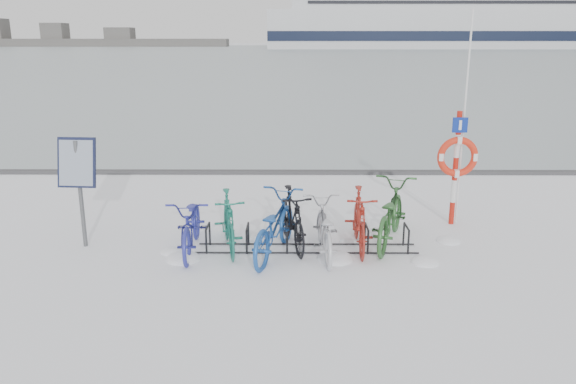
{
  "coord_description": "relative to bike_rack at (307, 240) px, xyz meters",
  "views": [
    {
      "loc": [
        -0.28,
        -9.6,
        3.72
      ],
      "look_at": [
        -0.35,
        0.6,
        0.92
      ],
      "focal_mm": 35.0,
      "sensor_mm": 36.0,
      "label": 1
    }
  ],
  "objects": [
    {
      "name": "snow_drifts",
      "position": [
        0.12,
        -0.14,
        -0.18
      ],
      "size": [
        5.58,
        1.87,
        0.23
      ],
      "color": "white",
      "rests_on": "ground"
    },
    {
      "name": "ice_sheet",
      "position": [
        0.0,
        155.0,
        -0.17
      ],
      "size": [
        400.0,
        298.0,
        0.02
      ],
      "primitive_type": "cube",
      "color": "#A5B4BB",
      "rests_on": "ground"
    },
    {
      "name": "quay_edge",
      "position": [
        0.0,
        5.9,
        -0.13
      ],
      "size": [
        400.0,
        0.25,
        0.1
      ],
      "primitive_type": "cube",
      "color": "#3F3F42",
      "rests_on": "ground"
    },
    {
      "name": "bike_4",
      "position": [
        0.29,
        -0.21,
        0.32
      ],
      "size": [
        0.77,
        1.95,
        1.01
      ],
      "primitive_type": "imported",
      "rotation": [
        0.0,
        0.0,
        3.19
      ],
      "color": "silver",
      "rests_on": "ground"
    },
    {
      "name": "cruise_ferry",
      "position": [
        68.03,
        204.62,
        13.73
      ],
      "size": [
        155.38,
        29.27,
        51.06
      ],
      "color": "silver",
      "rests_on": "ground"
    },
    {
      "name": "shoreline",
      "position": [
        -122.02,
        260.0,
        2.61
      ],
      "size": [
        180.0,
        12.0,
        9.5
      ],
      "color": "#4B4B4B",
      "rests_on": "ground"
    },
    {
      "name": "bike_1",
      "position": [
        -1.42,
        0.05,
        0.36
      ],
      "size": [
        0.86,
        1.88,
        1.09
      ],
      "primitive_type": "imported",
      "rotation": [
        0.0,
        0.0,
        0.2
      ],
      "color": "#1A705C",
      "rests_on": "ground"
    },
    {
      "name": "ground",
      "position": [
        0.0,
        0.0,
        -0.18
      ],
      "size": [
        900.0,
        900.0,
        0.0
      ],
      "primitive_type": "plane",
      "color": "white",
      "rests_on": "ground"
    },
    {
      "name": "bike_5",
      "position": [
        0.96,
        0.12,
        0.38
      ],
      "size": [
        0.58,
        1.88,
        1.12
      ],
      "primitive_type": "imported",
      "rotation": [
        0.0,
        0.0,
        -0.03
      ],
      "color": "#A2261C",
      "rests_on": "ground"
    },
    {
      "name": "info_board",
      "position": [
        -4.11,
        0.13,
        1.29
      ],
      "size": [
        0.7,
        0.3,
        2.04
      ],
      "rotation": [
        0.0,
        0.0,
        -0.07
      ],
      "color": "#595B5E",
      "rests_on": "ground"
    },
    {
      "name": "bike_3",
      "position": [
        -0.27,
        0.21,
        0.38
      ],
      "size": [
        0.91,
        1.92,
        1.11
      ],
      "primitive_type": "imported",
      "rotation": [
        0.0,
        0.0,
        0.22
      ],
      "color": "black",
      "rests_on": "ground"
    },
    {
      "name": "bike_0",
      "position": [
        -2.07,
        -0.03,
        0.36
      ],
      "size": [
        0.82,
        2.09,
        1.08
      ],
      "primitive_type": "imported",
      "rotation": [
        0.0,
        0.0,
        0.05
      ],
      "color": "#2A2E93",
      "rests_on": "ground"
    },
    {
      "name": "lifebuoy_station",
      "position": [
        3.05,
        1.43,
        1.25
      ],
      "size": [
        0.82,
        0.23,
        4.25
      ],
      "color": "#B51A0E",
      "rests_on": "ground"
    },
    {
      "name": "bike_2",
      "position": [
        -0.59,
        -0.23,
        0.39
      ],
      "size": [
        1.31,
        2.29,
        1.13
      ],
      "primitive_type": "imported",
      "rotation": [
        0.0,
        0.0,
        2.87
      ],
      "color": "#1E4F9E",
      "rests_on": "ground"
    },
    {
      "name": "bike_rack",
      "position": [
        0.0,
        0.0,
        0.0
      ],
      "size": [
        4.0,
        0.48,
        0.46
      ],
      "color": "black",
      "rests_on": "ground"
    },
    {
      "name": "bike_6",
      "position": [
        1.56,
        0.41,
        0.41
      ],
      "size": [
        1.48,
        2.39,
        1.19
      ],
      "primitive_type": "imported",
      "rotation": [
        0.0,
        0.0,
        2.81
      ],
      "color": "#2C5E2B",
      "rests_on": "ground"
    }
  ]
}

